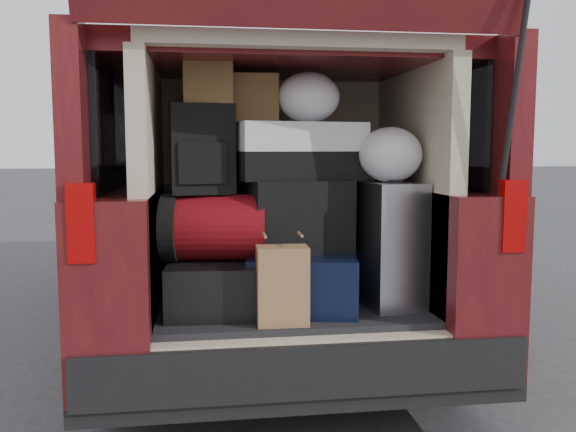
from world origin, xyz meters
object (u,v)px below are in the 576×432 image
Objects in this scene: black_hardshell at (216,283)px; red_duffel at (215,227)px; backpack at (202,149)px; twotone_duffel at (299,151)px; silver_roller at (387,244)px; kraft_bag at (282,285)px; navy_hardshell at (304,278)px; black_soft_case at (299,216)px.

black_hardshell is 0.27m from red_duffel.
backpack is 0.68× the size of twotone_duffel.
silver_roller is 1.44× the size of backpack.
red_duffel is (-0.28, 0.29, 0.22)m from kraft_bag.
kraft_bag is at bearing -118.89° from twotone_duffel.
red_duffel is 1.15× the size of backpack.
red_duffel is 0.36m from backpack.
kraft_bag is at bearing -104.02° from navy_hardshell.
black_hardshell is at bearing 89.55° from red_duffel.
navy_hardshell is at bearing -5.89° from backpack.
backpack is (-0.33, 0.31, 0.58)m from kraft_bag.
black_soft_case is at bearing 11.22° from red_duffel.
black_soft_case is (-0.42, 0.06, 0.14)m from silver_roller.
red_duffel is at bearing -28.83° from backpack.
kraft_bag is (-0.54, -0.26, -0.13)m from silver_roller.
twotone_duffel is (0.40, 0.05, 0.62)m from black_hardshell.
backpack is (-0.05, 0.02, 0.36)m from red_duffel.
kraft_bag is at bearing -49.32° from backpack.
black_soft_case is (-0.02, 0.00, 0.30)m from navy_hardshell.
backpack is at bearing -176.69° from black_hardshell.
red_duffel is at bearing 134.72° from kraft_bag.
silver_roller is 0.61m from kraft_bag.
navy_hardshell reaches higher than black_hardshell.
red_duffel is at bearing -179.49° from twotone_duffel.
black_hardshell is 1.25× the size of red_duffel.
twotone_duffel reaches higher than black_soft_case.
twotone_duffel is (0.46, 0.05, -0.01)m from backpack.
twotone_duffel is at bearing 72.79° from black_soft_case.
twotone_duffel reaches higher than black_hardshell.
twotone_duffel reaches higher than silver_roller.
black_hardshell is at bearing 177.55° from twotone_duffel.
black_soft_case is at bearing 164.56° from silver_roller.
backpack is at bearing 137.53° from kraft_bag.
backpack is 0.46m from twotone_duffel.
black_soft_case is (0.12, 0.32, 0.26)m from kraft_bag.
silver_roller reaches higher than red_duffel.
red_duffel is (-0.42, -0.02, 0.26)m from navy_hardshell.
backpack is at bearing 168.66° from silver_roller.
black_hardshell is at bearing 171.35° from black_soft_case.
silver_roller is at bearing 5.44° from red_duffel.
silver_roller reaches higher than kraft_bag.
twotone_duffel is (0.40, 0.07, 0.35)m from red_duffel.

